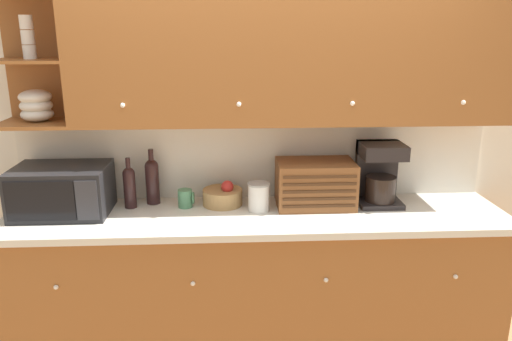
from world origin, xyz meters
TOP-DOWN VIEW (x-y plane):
  - ground_plane at (0.00, 0.00)m, footprint 24.00×24.00m
  - wall_back at (0.00, 0.03)m, footprint 5.30×0.06m
  - counter_unit at (0.00, -0.30)m, footprint 2.92×0.64m
  - backsplash_panel at (0.00, -0.01)m, footprint 2.90×0.01m
  - upper_cabinets at (0.16, -0.17)m, footprint 2.90×0.37m
  - microwave at (-1.12, -0.25)m, footprint 0.53×0.38m
  - wine_bottle at (-0.75, -0.17)m, footprint 0.07×0.07m
  - second_wine_bottle at (-0.63, -0.11)m, footprint 0.08×0.08m
  - mug at (-0.42, -0.19)m, footprint 0.10×0.09m
  - fruit_basket at (-0.20, -0.16)m, footprint 0.24×0.24m
  - storage_canister at (0.01, -0.27)m, footprint 0.13×0.13m
  - bread_box at (0.36, -0.20)m, footprint 0.46×0.31m
  - coffee_maker at (0.75, -0.18)m, footprint 0.26×0.24m

SIDE VIEW (x-z plane):
  - ground_plane at x=0.00m, z-range 0.00..0.00m
  - counter_unit at x=0.00m, z-range 0.00..0.92m
  - fruit_basket at x=-0.20m, z-range 0.89..1.05m
  - mug at x=-0.42m, z-range 0.92..1.03m
  - storage_canister at x=0.01m, z-range 0.92..1.09m
  - bread_box at x=0.36m, z-range 0.92..1.19m
  - wine_bottle at x=-0.75m, z-range 0.90..1.21m
  - microwave at x=-1.12m, z-range 0.92..1.20m
  - second_wine_bottle at x=-0.63m, z-range 0.90..1.24m
  - coffee_maker at x=0.75m, z-range 0.92..1.30m
  - backsplash_panel at x=0.00m, z-range 0.92..1.43m
  - wall_back at x=0.00m, z-range 0.00..2.60m
  - upper_cabinets at x=0.16m, z-range 1.42..2.17m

